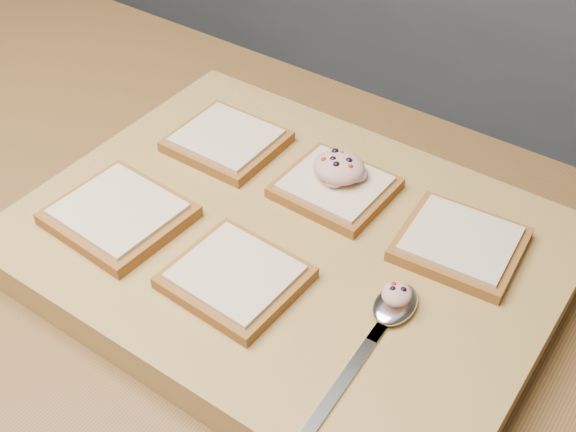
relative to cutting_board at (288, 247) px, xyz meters
The scene contains 10 objects.
back_counter 1.45m from the cutting_board, 95.17° to the left, with size 3.60×0.62×0.94m.
cutting_board is the anchor object (origin of this frame).
bread_far_left 0.17m from the cutting_board, 150.89° to the left, with size 0.12×0.11×0.02m.
bread_far_center 0.09m from the cutting_board, 85.91° to the left, with size 0.12×0.11×0.02m.
bread_far_right 0.18m from the cutting_board, 26.95° to the left, with size 0.13×0.12×0.02m.
bread_near_left 0.18m from the cutting_board, 150.95° to the right, with size 0.14×0.13×0.02m.
bread_near_center 0.09m from the cutting_board, 90.60° to the right, with size 0.13×0.12×0.02m.
tuna_salad_dollop 0.11m from the cutting_board, 87.32° to the left, with size 0.06×0.06×0.03m.
spoon 0.15m from the cutting_board, 16.34° to the right, with size 0.04×0.19×0.01m.
spoon_salad 0.15m from the cutting_board, 11.05° to the right, with size 0.03×0.03×0.02m.
Camera 1 is at (0.44, -0.40, 1.47)m, focal length 45.00 mm.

